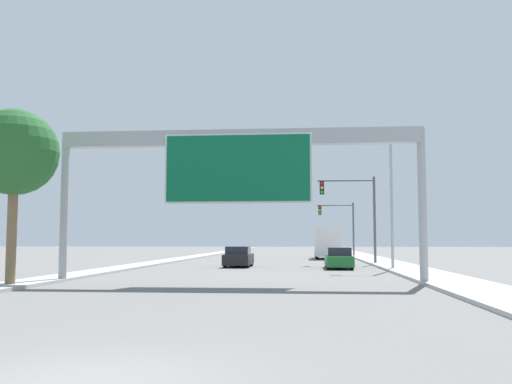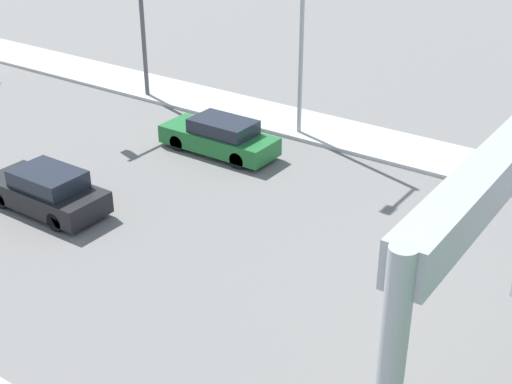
{
  "view_description": "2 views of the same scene",
  "coord_description": "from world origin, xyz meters",
  "views": [
    {
      "loc": [
        3.01,
        -7.7,
        1.95
      ],
      "look_at": [
        0.0,
        27.27,
        4.88
      ],
      "focal_mm": 40.0,
      "sensor_mm": 36.0,
      "label": 1
    },
    {
      "loc": [
        -14.99,
        15.36,
        11.27
      ],
      "look_at": [
        -0.12,
        25.72,
        2.08
      ],
      "focal_mm": 50.0,
      "sensor_mm": 36.0,
      "label": 2
    }
  ],
  "objects": [
    {
      "name": "car_near_left",
      "position": [
        -1.75,
        33.01,
        0.69
      ],
      "size": [
        1.81,
        4.37,
        1.46
      ],
      "color": "black",
      "rests_on": "ground"
    },
    {
      "name": "car_near_center",
      "position": [
        5.25,
        31.18,
        0.67
      ],
      "size": [
        1.74,
        4.74,
        1.42
      ],
      "color": "#1E662D",
      "rests_on": "ground"
    },
    {
      "name": "traffic_light_near_intersection",
      "position": [
        7.14,
        38.0,
        4.66
      ],
      "size": [
        4.58,
        0.32,
        6.95
      ],
      "color": "#4C4C4F",
      "rests_on": "ground"
    },
    {
      "name": "street_lamp_right",
      "position": [
        8.33,
        29.63,
        5.35
      ],
      "size": [
        2.41,
        0.28,
        9.18
      ],
      "color": "#9EA0A5",
      "rests_on": "ground"
    }
  ]
}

